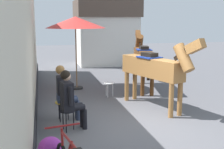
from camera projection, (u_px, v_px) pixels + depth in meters
ground_plane at (111, 95)px, 9.76m from camera, size 40.00×40.00×0.00m
pub_facade_wall at (27, 57)px, 7.45m from camera, size 0.34×14.00×3.40m
distant_cottage at (106, 32)px, 16.37m from camera, size 3.40×2.60×3.50m
seated_visitor_near at (70, 97)px, 6.56m from camera, size 0.61×0.48×1.39m
seated_visitor_far at (64, 90)px, 7.23m from camera, size 0.61×0.49×1.39m
saddled_horse_near at (155, 68)px, 8.14m from camera, size 1.25×2.88×2.06m
saddled_horse_far at (143, 57)px, 10.58m from camera, size 0.88×2.96×2.06m
cafe_parasol at (75, 23)px, 10.28m from camera, size 2.10×2.10×2.58m
spare_stool_white at (109, 84)px, 9.56m from camera, size 0.32×0.32×0.46m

